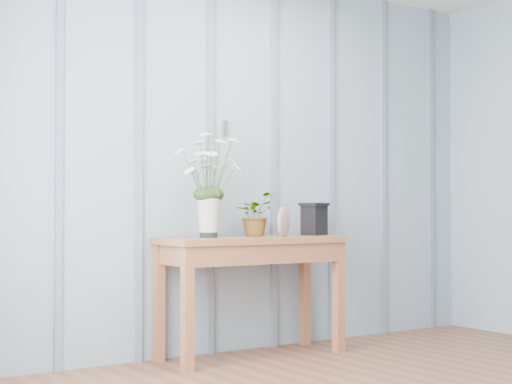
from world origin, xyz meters
TOP-DOWN VIEW (x-y plane):
  - room_shell at (-0.00, 0.92)m, footprint 4.00×4.50m
  - sideboard at (-0.09, 1.99)m, footprint 1.20×0.45m
  - daisy_vase at (-0.40, 1.99)m, footprint 0.48×0.36m
  - spider_plant at (0.00, 2.09)m, footprint 0.32×0.30m
  - felt_disc_vessel at (0.08, 1.89)m, footprint 0.19×0.15m
  - carved_box at (0.44, 2.04)m, footprint 0.21×0.19m

SIDE VIEW (x-z plane):
  - sideboard at x=-0.09m, z-range 0.26..1.01m
  - felt_disc_vessel at x=0.08m, z-range 0.75..0.94m
  - carved_box at x=0.44m, z-range 0.75..0.97m
  - spider_plant at x=0.00m, z-range 0.75..1.03m
  - daisy_vase at x=-0.40m, z-range 0.84..1.51m
  - room_shell at x=0.00m, z-range 0.74..3.24m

